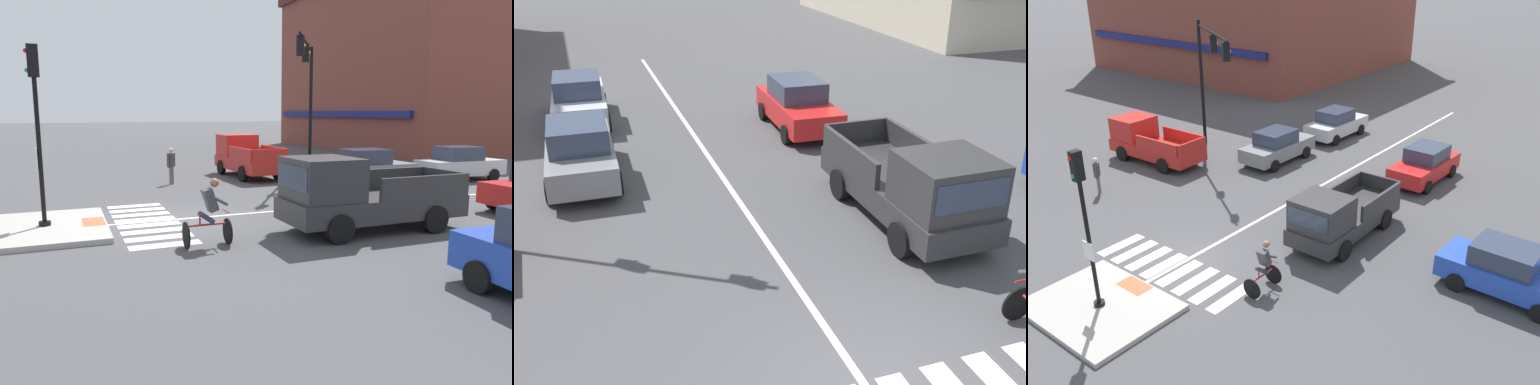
% 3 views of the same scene
% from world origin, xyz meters
% --- Properties ---
extents(ground_plane, '(300.00, 300.00, 0.00)m').
position_xyz_m(ground_plane, '(0.00, 0.00, 0.00)').
color(ground_plane, '#474749').
extents(traffic_island, '(4.23, 3.25, 0.15)m').
position_xyz_m(traffic_island, '(0.00, -3.35, 0.07)').
color(traffic_island, '#A3A099').
rests_on(traffic_island, ground).
extents(tactile_pad_front, '(1.10, 0.60, 0.01)m').
position_xyz_m(tactile_pad_front, '(0.00, -2.07, 0.15)').
color(tactile_pad_front, '#DB5B38').
rests_on(tactile_pad_front, traffic_island).
extents(signal_pole, '(0.44, 0.38, 4.84)m').
position_xyz_m(signal_pole, '(0.00, -3.36, 3.06)').
color(signal_pole, black).
rests_on(signal_pole, traffic_island).
extents(crosswalk_stripe_a, '(0.44, 1.80, 0.01)m').
position_xyz_m(crosswalk_stripe_a, '(-2.71, -0.55, 0.00)').
color(crosswalk_stripe_a, silver).
rests_on(crosswalk_stripe_a, ground).
extents(crosswalk_stripe_b, '(0.44, 1.80, 0.01)m').
position_xyz_m(crosswalk_stripe_b, '(-1.93, -0.55, 0.00)').
color(crosswalk_stripe_b, silver).
rests_on(crosswalk_stripe_b, ground).
extents(crosswalk_stripe_c, '(0.44, 1.80, 0.01)m').
position_xyz_m(crosswalk_stripe_c, '(-1.16, -0.55, 0.00)').
color(crosswalk_stripe_c, silver).
rests_on(crosswalk_stripe_c, ground).
extents(crosswalk_stripe_d, '(0.44, 1.80, 0.01)m').
position_xyz_m(crosswalk_stripe_d, '(-0.39, -0.55, 0.00)').
color(crosswalk_stripe_d, silver).
rests_on(crosswalk_stripe_d, ground).
extents(crosswalk_stripe_e, '(0.44, 1.80, 0.01)m').
position_xyz_m(crosswalk_stripe_e, '(0.39, -0.55, 0.00)').
color(crosswalk_stripe_e, silver).
rests_on(crosswalk_stripe_e, ground).
extents(crosswalk_stripe_f, '(0.44, 1.80, 0.01)m').
position_xyz_m(crosswalk_stripe_f, '(1.16, -0.55, 0.00)').
color(crosswalk_stripe_f, silver).
rests_on(crosswalk_stripe_f, ground).
extents(crosswalk_stripe_g, '(0.44, 1.80, 0.01)m').
position_xyz_m(crosswalk_stripe_g, '(1.93, -0.55, 0.00)').
color(crosswalk_stripe_g, silver).
rests_on(crosswalk_stripe_g, ground).
extents(crosswalk_stripe_h, '(0.44, 1.80, 0.01)m').
position_xyz_m(crosswalk_stripe_h, '(2.71, -0.55, 0.00)').
color(crosswalk_stripe_h, silver).
rests_on(crosswalk_stripe_h, ground).
extents(lane_centre_line, '(0.14, 28.00, 0.01)m').
position_xyz_m(lane_centre_line, '(-0.04, 10.00, 0.00)').
color(lane_centre_line, silver).
rests_on(lane_centre_line, ground).
extents(traffic_light_mast, '(5.25, 3.45, 6.59)m').
position_xyz_m(traffic_light_mast, '(-6.92, 8.48, 4.64)').
color(traffic_light_mast, black).
rests_on(traffic_light_mast, ground).
extents(car_blue_cross_right, '(4.15, 1.95, 1.64)m').
position_xyz_m(car_blue_cross_right, '(9.26, 4.85, 0.81)').
color(car_blue_cross_right, '#2347B7').
rests_on(car_blue_cross_right, ground).
extents(car_silver_westbound_distant, '(1.95, 4.15, 1.64)m').
position_xyz_m(car_silver_westbound_distant, '(-3.38, 14.86, 0.81)').
color(car_silver_westbound_distant, silver).
rests_on(car_silver_westbound_distant, ground).
extents(car_grey_westbound_far, '(1.90, 4.13, 1.64)m').
position_xyz_m(car_grey_westbound_far, '(-3.60, 9.73, 0.81)').
color(car_grey_westbound_far, slate).
rests_on(car_grey_westbound_far, ground).
extents(car_red_eastbound_far, '(1.96, 4.16, 1.64)m').
position_xyz_m(car_red_eastbound_far, '(3.37, 11.88, 0.81)').
color(car_red_eastbound_far, red).
rests_on(car_red_eastbound_far, ground).
extents(pickup_truck_red_cross_left, '(5.16, 2.20, 2.08)m').
position_xyz_m(pickup_truck_red_cross_left, '(-8.81, 5.93, 0.98)').
color(pickup_truck_red_cross_left, red).
rests_on(pickup_truck_red_cross_left, ground).
extents(pickup_truck_charcoal_eastbound_mid, '(2.06, 5.10, 2.08)m').
position_xyz_m(pickup_truck_charcoal_eastbound_mid, '(3.32, 4.59, 0.98)').
color(pickup_truck_charcoal_eastbound_mid, '#2D2D30').
rests_on(pickup_truck_charcoal_eastbound_mid, ground).
extents(cyclist, '(0.67, 1.10, 1.68)m').
position_xyz_m(cyclist, '(3.22, 0.44, 0.87)').
color(cyclist, black).
rests_on(cyclist, ground).
extents(pedestrian_at_curb_left, '(0.42, 0.41, 1.67)m').
position_xyz_m(pedestrian_at_curb_left, '(-7.30, 1.76, 0.98)').
color(pedestrian_at_curb_left, '#6B6051').
rests_on(pedestrian_at_curb_left, ground).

